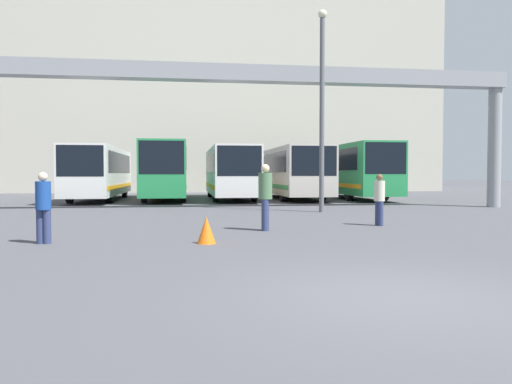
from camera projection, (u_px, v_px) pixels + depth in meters
name	position (u px, v px, depth m)	size (l,w,h in m)	color
ground_plane	(402.00, 298.00, 6.35)	(200.00, 200.00, 0.00)	#47474C
building_backdrop	(213.00, 101.00, 47.55)	(40.35, 12.00, 17.10)	#B7B2A3
overhead_gantry	(248.00, 90.00, 21.73)	(24.05, 0.80, 6.28)	gray
bus_slot_0	(100.00, 170.00, 29.59)	(2.43, 11.31, 3.06)	silver
bus_slot_1	(166.00, 168.00, 29.76)	(2.44, 10.58, 3.31)	#268C4C
bus_slot_2	(230.00, 170.00, 30.55)	(2.48, 11.06, 3.09)	silver
bus_slot_3	(291.00, 170.00, 31.20)	(2.62, 11.27, 3.11)	beige
bus_slot_4	(348.00, 168.00, 32.30)	(2.50, 12.41, 3.33)	#268C4C
pedestrian_mid_left	(265.00, 195.00, 13.82)	(0.38, 0.38, 1.84)	navy
pedestrian_near_right	(379.00, 198.00, 15.14)	(0.33, 0.33, 1.57)	navy
pedestrian_near_center	(43.00, 206.00, 11.23)	(0.34, 0.34, 1.62)	navy
traffic_cone	(206.00, 230.00, 11.28)	(0.42, 0.42, 0.61)	orange
lamp_post	(322.00, 103.00, 20.34)	(0.36, 0.36, 8.23)	#595B60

